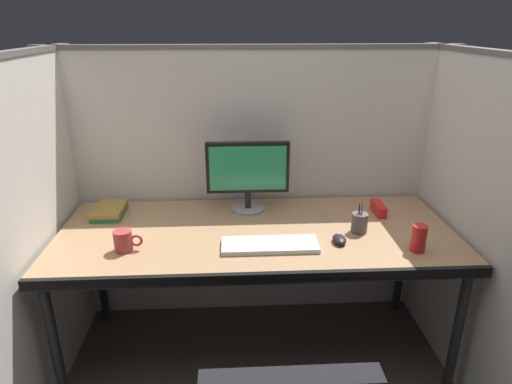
{
  "coord_description": "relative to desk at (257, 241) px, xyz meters",
  "views": [
    {
      "loc": [
        -0.11,
        -1.6,
        1.68
      ],
      "look_at": [
        0.0,
        0.35,
        0.92
      ],
      "focal_mm": 30.75,
      "sensor_mm": 36.0,
      "label": 1
    }
  ],
  "objects": [
    {
      "name": "red_stapler",
      "position": [
        0.65,
        0.18,
        0.08
      ],
      "size": [
        0.04,
        0.15,
        0.06
      ],
      "primitive_type": "cube",
      "color": "red",
      "rests_on": "desk"
    },
    {
      "name": "computer_mouse",
      "position": [
        0.37,
        -0.13,
        0.07
      ],
      "size": [
        0.06,
        0.1,
        0.04
      ],
      "color": "black",
      "rests_on": "desk"
    },
    {
      "name": "soda_can",
      "position": [
        0.69,
        -0.22,
        0.11
      ],
      "size": [
        0.07,
        0.07,
        0.12
      ],
      "primitive_type": "cylinder",
      "color": "red",
      "rests_on": "desk"
    },
    {
      "name": "desk",
      "position": [
        0.0,
        0.0,
        0.0
      ],
      "size": [
        1.9,
        0.8,
        0.74
      ],
      "color": "#997551",
      "rests_on": "ground"
    },
    {
      "name": "pen_cup",
      "position": [
        0.49,
        -0.03,
        0.1
      ],
      "size": [
        0.08,
        0.08,
        0.15
      ],
      "color": "#4C4742",
      "rests_on": "desk"
    },
    {
      "name": "monitor_center",
      "position": [
        -0.03,
        0.26,
        0.27
      ],
      "size": [
        0.43,
        0.17,
        0.37
      ],
      "color": "gray",
      "rests_on": "desk"
    },
    {
      "name": "cubicle_partition_right",
      "position": [
        0.99,
        -0.09,
        0.1
      ],
      "size": [
        0.06,
        1.41,
        1.57
      ],
      "color": "beige",
      "rests_on": "ground"
    },
    {
      "name": "book_stack",
      "position": [
        -0.76,
        0.23,
        0.07
      ],
      "size": [
        0.15,
        0.21,
        0.05
      ],
      "color": "#26723F",
      "rests_on": "desk"
    },
    {
      "name": "cubicle_partition_left",
      "position": [
        -0.99,
        -0.09,
        0.1
      ],
      "size": [
        0.06,
        1.41,
        1.57
      ],
      "color": "beige",
      "rests_on": "ground"
    },
    {
      "name": "keyboard_main",
      "position": [
        0.05,
        -0.16,
        0.06
      ],
      "size": [
        0.43,
        0.15,
        0.02
      ],
      "primitive_type": "cube",
      "color": "silver",
      "rests_on": "desk"
    },
    {
      "name": "coffee_mug",
      "position": [
        -0.59,
        -0.15,
        0.1
      ],
      "size": [
        0.13,
        0.08,
        0.09
      ],
      "color": "#993333",
      "rests_on": "desk"
    },
    {
      "name": "cubicle_partition_rear",
      "position": [
        0.0,
        0.46,
        0.1
      ],
      "size": [
        2.21,
        0.06,
        1.57
      ],
      "color": "beige",
      "rests_on": "ground"
    }
  ]
}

